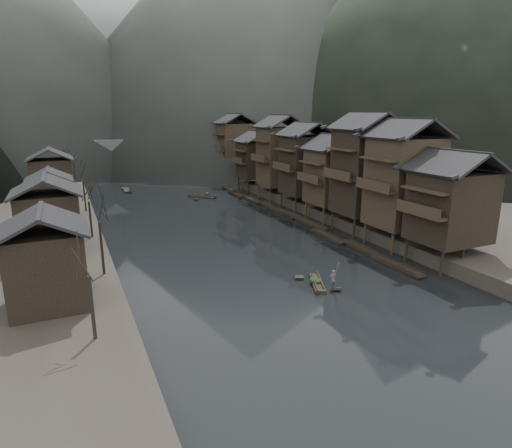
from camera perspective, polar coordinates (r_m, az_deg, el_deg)
water at (r=45.80m, az=1.20°, el=-5.24°), size 300.00×300.00×0.00m
right_bank at (r=96.42m, az=9.83°, el=5.81°), size 40.00×200.00×1.80m
stilt_houses at (r=68.68m, az=7.39°, el=9.04°), size 9.00×67.60×15.85m
left_houses at (r=59.79m, az=-25.84°, el=3.68°), size 8.10×53.20×8.73m
bare_trees at (r=63.36m, az=-22.70°, el=5.11°), size 3.69×73.46×7.37m
moored_sampans at (r=69.05m, az=2.67°, el=1.86°), size 2.76×62.14×0.47m
midriver_boats at (r=88.95m, az=-10.86°, el=4.56°), size 17.34×23.09×0.45m
stone_bridge at (r=112.83m, az=-14.92°, el=8.99°), size 40.00×6.00×9.00m
hills at (r=208.91m, az=-19.02°, el=23.81°), size 320.00×380.00×108.15m
hero_sampan at (r=40.61m, az=8.17°, el=-7.79°), size 2.63×4.59×0.43m
cargo_heap at (r=40.51m, az=7.95°, el=-7.02°), size 1.03×1.35×0.62m
boatman at (r=39.40m, az=10.22°, el=-6.90°), size 0.70×0.52×1.72m
bamboo_pole at (r=38.65m, az=10.64°, el=-3.35°), size 0.71×1.94×3.35m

